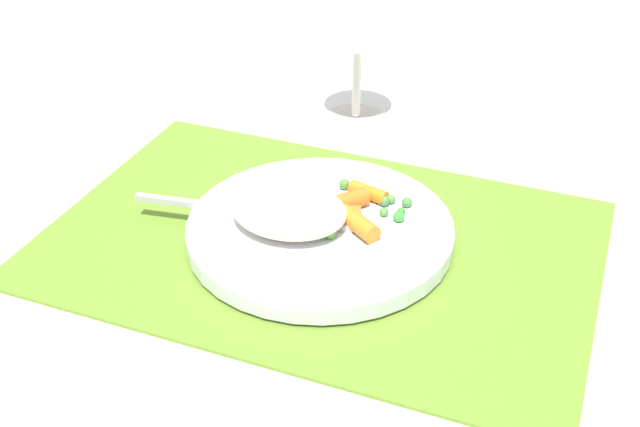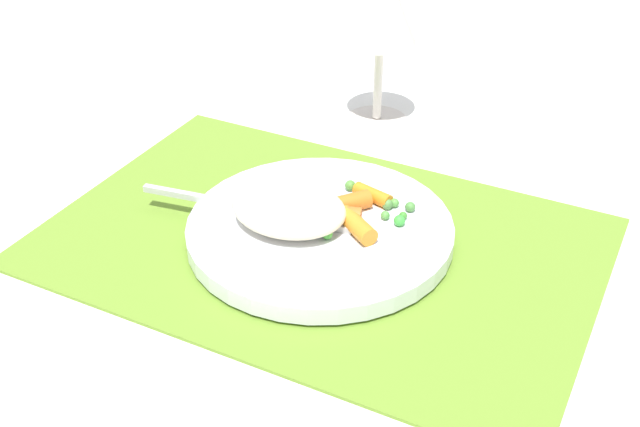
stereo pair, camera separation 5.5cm
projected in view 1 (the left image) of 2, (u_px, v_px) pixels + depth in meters
ground_plane at (320, 244)px, 0.71m from camera, size 2.40×2.40×0.00m
placemat at (320, 241)px, 0.71m from camera, size 0.47×0.32×0.01m
plate at (320, 231)px, 0.71m from camera, size 0.23×0.23×0.02m
rice_mound at (289, 210)px, 0.69m from camera, size 0.10×0.08×0.03m
carrot_portion at (346, 209)px, 0.70m from camera, size 0.08×0.08×0.02m
pea_scatter at (366, 208)px, 0.71m from camera, size 0.08×0.09×0.01m
fork at (266, 213)px, 0.71m from camera, size 0.20×0.04×0.01m
wine_glass at (359, 4)px, 0.85m from camera, size 0.08×0.08×0.18m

